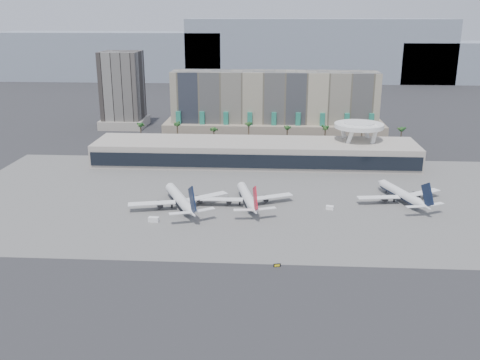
# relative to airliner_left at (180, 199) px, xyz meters

# --- Properties ---
(ground) EXTENTS (900.00, 900.00, 0.00)m
(ground) POSITION_rel_airliner_left_xyz_m (28.50, -40.11, -3.84)
(ground) COLOR #232326
(ground) RESTS_ON ground
(apron_pad) EXTENTS (260.00, 130.00, 0.06)m
(apron_pad) POSITION_rel_airliner_left_xyz_m (28.50, 14.89, -3.81)
(apron_pad) COLOR #5B5B59
(apron_pad) RESTS_ON ground
(mountain_ridge) EXTENTS (680.00, 60.00, 70.00)m
(mountain_ridge) POSITION_rel_airliner_left_xyz_m (56.38, 429.89, 26.05)
(mountain_ridge) COLOR gray
(mountain_ridge) RESTS_ON ground
(hotel) EXTENTS (140.00, 30.00, 42.00)m
(hotel) POSITION_rel_airliner_left_xyz_m (38.50, 134.30, 12.97)
(hotel) COLOR tan
(hotel) RESTS_ON ground
(office_tower) EXTENTS (30.00, 30.00, 52.00)m
(office_tower) POSITION_rel_airliner_left_xyz_m (-66.50, 159.89, 19.10)
(office_tower) COLOR black
(office_tower) RESTS_ON ground
(terminal) EXTENTS (170.00, 32.50, 14.50)m
(terminal) POSITION_rel_airliner_left_xyz_m (28.50, 69.72, 2.67)
(terminal) COLOR #B7AEA0
(terminal) RESTS_ON ground
(saucer_structure) EXTENTS (26.00, 26.00, 21.89)m
(saucer_structure) POSITION_rel_airliner_left_xyz_m (83.50, 75.89, 14.61)
(saucer_structure) COLOR white
(saucer_structure) RESTS_ON ground
(palm_row) EXTENTS (157.80, 2.80, 13.10)m
(palm_row) POSITION_rel_airliner_left_xyz_m (35.50, 104.89, 6.66)
(palm_row) COLOR brown
(palm_row) RESTS_ON ground
(airliner_left) EXTENTS (39.87, 41.03, 15.23)m
(airliner_left) POSITION_rel_airliner_left_xyz_m (0.00, 0.00, 0.00)
(airliner_left) COLOR white
(airliner_left) RESTS_ON ground
(airliner_centre) EXTENTS (38.88, 40.40, 14.14)m
(airliner_centre) POSITION_rel_airliner_left_xyz_m (27.71, 4.70, -0.27)
(airliner_centre) COLOR white
(airliner_centre) RESTS_ON ground
(airliner_right) EXTENTS (37.89, 39.14, 14.12)m
(airliner_right) POSITION_rel_airliner_left_xyz_m (93.23, 12.55, -0.28)
(airliner_right) COLOR white
(airliner_right) RESTS_ON ground
(service_vehicle_a) EXTENTS (4.08, 2.17, 1.94)m
(service_vehicle_a) POSITION_rel_airliner_left_xyz_m (-7.70, -16.19, -2.87)
(service_vehicle_a) COLOR white
(service_vehicle_a) RESTS_ON ground
(service_vehicle_b) EXTENTS (3.47, 2.59, 1.59)m
(service_vehicle_b) POSITION_rel_airliner_left_xyz_m (61.80, 1.56, -3.05)
(service_vehicle_b) COLOR white
(service_vehicle_b) RESTS_ON ground
(taxiway_sign) EXTENTS (2.35, 0.86, 1.06)m
(taxiway_sign) POSITION_rel_airliner_left_xyz_m (39.87, -51.55, -3.31)
(taxiway_sign) COLOR black
(taxiway_sign) RESTS_ON ground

